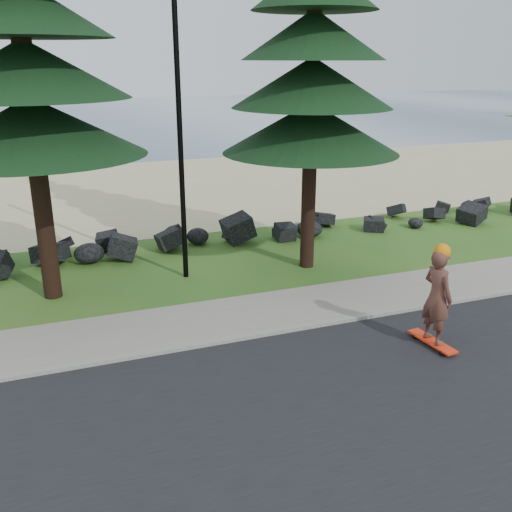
% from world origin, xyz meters
% --- Properties ---
extents(ground, '(160.00, 160.00, 0.00)m').
position_xyz_m(ground, '(0.00, 0.00, 0.00)').
color(ground, '#285B1C').
rests_on(ground, ground).
extents(road, '(160.00, 7.00, 0.02)m').
position_xyz_m(road, '(0.00, -4.50, 0.01)').
color(road, black).
rests_on(road, ground).
extents(kerb, '(160.00, 0.20, 0.10)m').
position_xyz_m(kerb, '(0.00, -0.90, 0.05)').
color(kerb, gray).
rests_on(kerb, ground).
extents(sidewalk, '(160.00, 2.00, 0.08)m').
position_xyz_m(sidewalk, '(0.00, 0.20, 0.04)').
color(sidewalk, gray).
rests_on(sidewalk, ground).
extents(beach_sand, '(160.00, 15.00, 0.01)m').
position_xyz_m(beach_sand, '(0.00, 14.50, 0.01)').
color(beach_sand, tan).
rests_on(beach_sand, ground).
extents(ocean, '(160.00, 58.00, 0.01)m').
position_xyz_m(ocean, '(0.00, 51.00, 0.00)').
color(ocean, '#3E5976').
rests_on(ocean, ground).
extents(seawall_boulders, '(60.00, 2.40, 1.10)m').
position_xyz_m(seawall_boulders, '(0.00, 5.60, 0.00)').
color(seawall_boulders, black).
rests_on(seawall_boulders, ground).
extents(lamp_post, '(0.25, 0.14, 8.14)m').
position_xyz_m(lamp_post, '(0.00, 3.20, 4.13)').
color(lamp_post, black).
rests_on(lamp_post, ground).
extents(skateboarder, '(0.56, 1.23, 2.25)m').
position_xyz_m(skateboarder, '(3.88, -2.58, 1.13)').
color(skateboarder, '#F62E0E').
rests_on(skateboarder, ground).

